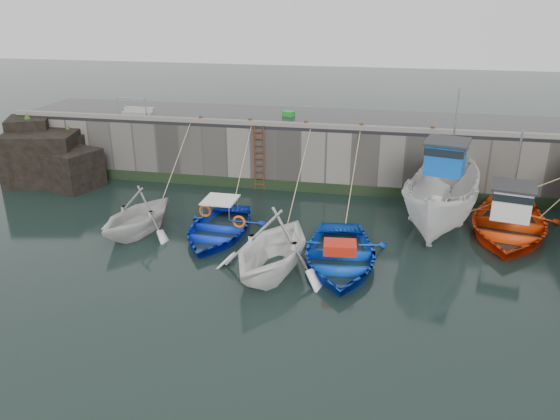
% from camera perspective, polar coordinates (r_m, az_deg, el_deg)
% --- Properties ---
extents(ground, '(120.00, 120.00, 0.00)m').
position_cam_1_polar(ground, '(17.84, -3.28, -8.67)').
color(ground, black).
rests_on(ground, ground).
extents(quay_back, '(30.00, 5.00, 3.00)m').
position_cam_1_polar(quay_back, '(28.67, 2.95, 6.45)').
color(quay_back, slate).
rests_on(quay_back, ground).
extents(road_back, '(30.00, 5.00, 0.16)m').
position_cam_1_polar(road_back, '(28.30, 3.01, 9.54)').
color(road_back, black).
rests_on(road_back, quay_back).
extents(kerb_back, '(30.00, 0.30, 0.20)m').
position_cam_1_polar(kerb_back, '(25.99, 2.23, 8.87)').
color(kerb_back, slate).
rests_on(kerb_back, road_back).
extents(algae_back, '(30.00, 0.08, 0.50)m').
position_cam_1_polar(algae_back, '(26.64, 2.07, 2.45)').
color(algae_back, black).
rests_on(algae_back, ground).
extents(rock_outcrop, '(5.85, 4.24, 3.41)m').
position_cam_1_polar(rock_outcrop, '(30.37, -23.09, 5.13)').
color(rock_outcrop, black).
rests_on(rock_outcrop, ground).
extents(ladder, '(0.51, 0.08, 3.20)m').
position_cam_1_polar(ladder, '(26.57, -2.18, 5.43)').
color(ladder, '#3F1E0F').
rests_on(ladder, ground).
extents(boat_near_white, '(4.43, 4.85, 2.18)m').
position_cam_1_polar(boat_near_white, '(22.89, -14.51, -2.24)').
color(boat_near_white, silver).
rests_on(boat_near_white, ground).
extents(boat_near_white_rope, '(0.04, 4.49, 3.10)m').
position_cam_1_polar(boat_near_white_rope, '(26.54, -10.58, 1.44)').
color(boat_near_white_rope, tan).
rests_on(boat_near_white_rope, ground).
extents(boat_near_blue, '(3.60, 5.00, 1.03)m').
position_cam_1_polar(boat_near_blue, '(22.07, -6.54, -2.56)').
color(boat_near_blue, '#0D2BC5').
rests_on(boat_near_blue, ground).
extents(boat_near_blue_rope, '(0.04, 4.17, 3.10)m').
position_cam_1_polar(boat_near_blue_rope, '(25.74, -3.77, 1.13)').
color(boat_near_blue_rope, tan).
rests_on(boat_near_blue_rope, ground).
extents(boat_near_blacktrim, '(5.09, 5.62, 2.57)m').
position_cam_1_polar(boat_near_blacktrim, '(19.08, -0.80, -6.49)').
color(boat_near_blacktrim, white).
rests_on(boat_near_blacktrim, ground).
extents(boat_near_blacktrim_rope, '(0.04, 6.48, 3.10)m').
position_cam_1_polar(boat_near_blacktrim_rope, '(23.95, 1.96, -0.44)').
color(boat_near_blacktrim_rope, tan).
rests_on(boat_near_blacktrim_rope, ground).
extents(boat_near_navy, '(4.41, 5.81, 1.13)m').
position_cam_1_polar(boat_near_navy, '(19.79, 6.16, -5.54)').
color(boat_near_navy, blue).
rests_on(boat_near_navy, ground).
extents(boat_near_navy_rope, '(0.04, 5.46, 3.10)m').
position_cam_1_polar(boat_near_navy_rope, '(24.25, 7.31, -0.33)').
color(boat_near_navy_rope, tan).
rests_on(boat_near_navy_rope, ground).
extents(boat_far_white, '(4.36, 7.83, 5.86)m').
position_cam_1_polar(boat_far_white, '(23.26, 16.64, 1.10)').
color(boat_far_white, white).
rests_on(boat_far_white, ground).
extents(boat_far_orange, '(5.65, 7.04, 4.30)m').
position_cam_1_polar(boat_far_orange, '(23.74, 22.72, -1.32)').
color(boat_far_orange, '#F53F0C').
rests_on(boat_far_orange, ground).
extents(fish_crate, '(0.67, 0.54, 0.26)m').
position_cam_1_polar(fish_crate, '(28.36, 0.90, 10.03)').
color(fish_crate, '#198C28').
rests_on(fish_crate, road_back).
extents(railing, '(1.60, 1.05, 1.00)m').
position_cam_1_polar(railing, '(29.62, -14.61, 9.98)').
color(railing, '#A5A8AD').
rests_on(railing, road_back).
extents(bollard_a, '(0.18, 0.18, 0.28)m').
position_cam_1_polar(bollard_a, '(27.30, -8.28, 9.37)').
color(bollard_a, '#3F1E0F').
rests_on(bollard_a, road_back).
extents(bollard_b, '(0.18, 0.18, 0.28)m').
position_cam_1_polar(bollard_b, '(26.58, -3.12, 9.23)').
color(bollard_b, '#3F1E0F').
rests_on(bollard_b, road_back).
extents(bollard_c, '(0.18, 0.18, 0.28)m').
position_cam_1_polar(bollard_c, '(26.05, 2.71, 8.98)').
color(bollard_c, '#3F1E0F').
rests_on(bollard_c, road_back).
extents(bollard_d, '(0.18, 0.18, 0.28)m').
position_cam_1_polar(bollard_d, '(25.79, 8.49, 8.64)').
color(bollard_d, '#3F1E0F').
rests_on(bollard_d, road_back).
extents(bollard_e, '(0.18, 0.18, 0.28)m').
position_cam_1_polar(bollard_e, '(25.84, 15.65, 8.10)').
color(bollard_e, '#3F1E0F').
rests_on(bollard_e, road_back).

